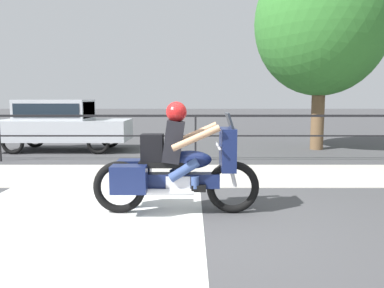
# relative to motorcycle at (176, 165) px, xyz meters

# --- Properties ---
(ground_plane) EXTENTS (120.00, 120.00, 0.00)m
(ground_plane) POSITION_rel_motorcycle_xyz_m (0.33, -0.70, -0.69)
(ground_plane) COLOR #424244
(sidewalk_band) EXTENTS (44.00, 2.40, 0.01)m
(sidewalk_band) POSITION_rel_motorcycle_xyz_m (0.33, 2.70, -0.69)
(sidewalk_band) COLOR #B7B2A8
(sidewalk_band) RESTS_ON ground
(crosswalk_band) EXTENTS (3.47, 6.00, 0.01)m
(crosswalk_band) POSITION_rel_motorcycle_xyz_m (-1.34, -0.90, -0.69)
(crosswalk_band) COLOR silver
(crosswalk_band) RESTS_ON ground
(fence_railing) EXTENTS (36.00, 0.05, 1.22)m
(fence_railing) POSITION_rel_motorcycle_xyz_m (0.33, 4.47, 0.27)
(fence_railing) COLOR black
(fence_railing) RESTS_ON ground
(motorcycle) EXTENTS (2.36, 0.76, 1.59)m
(motorcycle) POSITION_rel_motorcycle_xyz_m (0.00, 0.00, 0.00)
(motorcycle) COLOR black
(motorcycle) RESTS_ON ground
(parked_car) EXTENTS (4.08, 1.71, 1.60)m
(parked_car) POSITION_rel_motorcycle_xyz_m (-3.89, 6.54, 0.22)
(parked_car) COLOR #B7BCC4
(parked_car) RESTS_ON ground
(tree_behind_sign) EXTENTS (4.15, 4.15, 6.30)m
(tree_behind_sign) POSITION_rel_motorcycle_xyz_m (4.30, 6.87, 3.30)
(tree_behind_sign) COLOR brown
(tree_behind_sign) RESTS_ON ground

